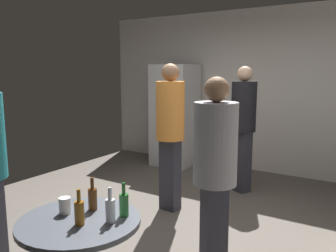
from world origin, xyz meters
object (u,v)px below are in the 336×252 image
object	(u,v)px
foreground_table	(80,234)
plastic_cup_white	(65,205)
beer_bottle_brown	(93,198)
beer_bottle_clear	(110,210)
person_in_gray_shirt	(215,165)
person_in_orange_shirt	(170,126)
refrigerator	(175,115)
beer_bottle_amber	(79,212)
beer_bottle_green	(124,204)
person_in_black_shirt	(243,119)

from	to	relation	value
foreground_table	plastic_cup_white	size ratio (longest dim) A/B	7.27
beer_bottle_brown	beer_bottle_clear	distance (m)	0.25
person_in_gray_shirt	person_in_orange_shirt	world-z (taller)	person_in_orange_shirt
refrigerator	beer_bottle_clear	size ratio (longest dim) A/B	7.83
beer_bottle_brown	person_in_gray_shirt	xyz separation A→B (m)	(0.58, 0.75, 0.15)
person_in_gray_shirt	beer_bottle_amber	bearing A→B (deg)	20.62
foreground_table	beer_bottle_green	bearing A→B (deg)	42.28
refrigerator	person_in_black_shirt	distance (m)	1.71
foreground_table	person_in_gray_shirt	xyz separation A→B (m)	(0.54, 0.91, 0.33)
person_in_gray_shirt	person_in_orange_shirt	size ratio (longest dim) A/B	0.93
beer_bottle_amber	beer_bottle_brown	size ratio (longest dim) A/B	1.00
beer_bottle_clear	beer_bottle_brown	bearing A→B (deg)	160.12
beer_bottle_amber	beer_bottle_clear	bearing A→B (deg)	43.68
beer_bottle_amber	person_in_orange_shirt	size ratio (longest dim) A/B	0.13
beer_bottle_clear	person_in_gray_shirt	xyz separation A→B (m)	(0.34, 0.83, 0.15)
beer_bottle_amber	beer_bottle_brown	bearing A→B (deg)	114.67
beer_bottle_green	plastic_cup_white	size ratio (longest dim) A/B	2.09
person_in_orange_shirt	beer_bottle_amber	bearing A→B (deg)	20.31
beer_bottle_brown	beer_bottle_green	distance (m)	0.26
beer_bottle_green	beer_bottle_clear	xyz separation A→B (m)	(-0.01, -0.12, 0.00)
refrigerator	plastic_cup_white	size ratio (longest dim) A/B	16.36
beer_bottle_green	plastic_cup_white	world-z (taller)	beer_bottle_green
refrigerator	person_in_gray_shirt	distance (m)	3.56
beer_bottle_clear	plastic_cup_white	world-z (taller)	beer_bottle_clear
beer_bottle_clear	person_in_orange_shirt	size ratio (longest dim) A/B	0.13
refrigerator	person_in_orange_shirt	xyz separation A→B (m)	(1.03, -1.81, 0.14)
beer_bottle_amber	plastic_cup_white	distance (m)	0.23
beer_bottle_brown	person_in_gray_shirt	world-z (taller)	person_in_gray_shirt
beer_bottle_brown	beer_bottle_amber	bearing A→B (deg)	-65.33
beer_bottle_clear	person_in_orange_shirt	bearing A→B (deg)	111.11
plastic_cup_white	person_in_black_shirt	distance (m)	3.06
refrigerator	beer_bottle_green	size ratio (longest dim) A/B	7.83
foreground_table	beer_bottle_brown	distance (m)	0.25
beer_bottle_clear	foreground_table	bearing A→B (deg)	-159.01
beer_bottle_clear	beer_bottle_green	bearing A→B (deg)	83.36
refrigerator	beer_bottle_clear	bearing A→B (deg)	-64.55
refrigerator	beer_bottle_brown	xyz separation A→B (m)	(1.52, -3.62, -0.08)
beer_bottle_amber	person_in_black_shirt	world-z (taller)	person_in_black_shirt
person_in_black_shirt	foreground_table	bearing A→B (deg)	26.29
beer_bottle_brown	beer_bottle_clear	xyz separation A→B (m)	(0.24, -0.09, 0.00)
beer_bottle_brown	person_in_black_shirt	xyz separation A→B (m)	(0.02, 2.90, 0.21)
beer_bottle_green	person_in_gray_shirt	size ratio (longest dim) A/B	0.14
foreground_table	beer_bottle_brown	xyz separation A→B (m)	(-0.04, 0.16, 0.19)
person_in_black_shirt	beer_bottle_amber	bearing A→B (deg)	27.44
beer_bottle_amber	foreground_table	bearing A→B (deg)	138.73
beer_bottle_amber	beer_bottle_brown	world-z (taller)	same
refrigerator	plastic_cup_white	world-z (taller)	refrigerator
refrigerator	person_in_orange_shirt	distance (m)	2.09
beer_bottle_green	plastic_cup_white	xyz separation A→B (m)	(-0.37, -0.18, -0.03)
refrigerator	beer_bottle_green	xyz separation A→B (m)	(1.78, -3.59, -0.08)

